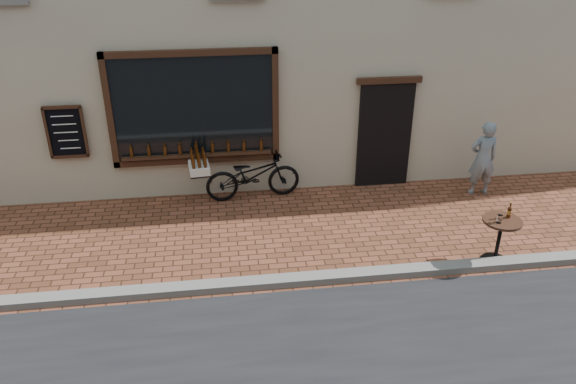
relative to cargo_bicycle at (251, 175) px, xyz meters
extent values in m
plane|color=#5A301D|center=(0.87, -3.20, -0.51)|extent=(90.00, 90.00, 0.00)
cube|color=slate|center=(0.87, -3.00, -0.45)|extent=(90.00, 0.25, 0.12)
cube|color=black|center=(-1.03, 0.25, 1.34)|extent=(3.00, 0.06, 2.00)
cube|color=black|center=(-1.03, 0.23, 2.40)|extent=(3.24, 0.10, 0.12)
cube|color=black|center=(-1.03, 0.23, 0.28)|extent=(3.24, 0.10, 0.12)
cube|color=black|center=(-2.59, 0.23, 1.34)|extent=(0.12, 0.10, 2.24)
cube|color=black|center=(0.53, 0.23, 1.34)|extent=(0.12, 0.10, 2.24)
cube|color=black|center=(-1.03, 0.18, 0.41)|extent=(2.90, 0.16, 0.05)
cube|color=black|center=(2.77, 0.26, 0.59)|extent=(1.10, 0.10, 2.20)
cube|color=black|center=(2.77, 0.23, 1.75)|extent=(1.30, 0.10, 0.12)
cube|color=black|center=(-3.43, 0.24, 0.99)|extent=(0.62, 0.04, 0.92)
cylinder|color=#3D1C07|center=(-2.28, 0.18, 0.53)|extent=(0.06, 0.06, 0.19)
cylinder|color=#3D1C07|center=(-1.97, 0.18, 0.53)|extent=(0.06, 0.06, 0.19)
cylinder|color=#3D1C07|center=(-1.65, 0.18, 0.53)|extent=(0.06, 0.06, 0.19)
cylinder|color=#3D1C07|center=(-1.34, 0.18, 0.53)|extent=(0.06, 0.06, 0.19)
cylinder|color=#3D1C07|center=(-1.03, 0.18, 0.53)|extent=(0.06, 0.06, 0.19)
cylinder|color=#3D1C07|center=(-0.72, 0.18, 0.53)|extent=(0.06, 0.06, 0.19)
cylinder|color=#3D1C07|center=(-0.40, 0.18, 0.53)|extent=(0.06, 0.06, 0.19)
cylinder|color=#3D1C07|center=(-0.09, 0.18, 0.53)|extent=(0.06, 0.06, 0.19)
cylinder|color=#3D1C07|center=(0.22, 0.18, 0.53)|extent=(0.06, 0.06, 0.19)
imported|color=black|center=(0.04, 0.00, -0.01)|extent=(1.95, 0.85, 1.00)
cube|color=black|center=(-1.01, -0.10, 0.18)|extent=(0.43, 0.57, 0.03)
cube|color=white|center=(-1.01, -0.10, 0.27)|extent=(0.43, 0.59, 0.15)
cylinder|color=#3D1C07|center=(-0.88, -0.29, 0.45)|extent=(0.06, 0.06, 0.21)
cylinder|color=#3D1C07|center=(-0.99, -0.30, 0.45)|extent=(0.06, 0.06, 0.21)
cylinder|color=#3D1C07|center=(-1.09, -0.31, 0.45)|extent=(0.06, 0.06, 0.21)
cylinder|color=#3D1C07|center=(-0.89, -0.16, 0.45)|extent=(0.06, 0.06, 0.21)
cylinder|color=#3D1C07|center=(-1.00, -0.17, 0.45)|extent=(0.06, 0.06, 0.21)
cylinder|color=#3D1C07|center=(-1.11, -0.18, 0.45)|extent=(0.06, 0.06, 0.21)
cylinder|color=#3D1C07|center=(-0.90, -0.02, 0.45)|extent=(0.06, 0.06, 0.21)
cylinder|color=#3D1C07|center=(-1.01, -0.04, 0.45)|extent=(0.06, 0.06, 0.21)
cylinder|color=#3D1C07|center=(-1.12, -0.05, 0.45)|extent=(0.06, 0.06, 0.21)
cylinder|color=#3D1C07|center=(-0.92, 0.11, 0.45)|extent=(0.06, 0.06, 0.21)
cylinder|color=#3D1C07|center=(-1.03, 0.10, 0.45)|extent=(0.06, 0.06, 0.21)
cylinder|color=#3D1C07|center=(-1.14, 0.08, 0.45)|extent=(0.06, 0.06, 0.21)
cylinder|color=black|center=(3.84, -2.85, -0.49)|extent=(0.46, 0.46, 0.03)
cylinder|color=black|center=(3.84, -2.85, -0.11)|extent=(0.06, 0.06, 0.73)
cylinder|color=black|center=(3.84, -2.85, 0.27)|extent=(0.62, 0.62, 0.04)
cylinder|color=gold|center=(3.96, -2.78, 0.39)|extent=(0.07, 0.07, 0.06)
cylinder|color=white|center=(3.73, -2.92, 0.36)|extent=(0.08, 0.08, 0.14)
imported|color=slate|center=(4.63, -0.43, 0.27)|extent=(0.57, 0.38, 1.55)
camera|label=1|loc=(-0.61, -10.11, 4.77)|focal=35.00mm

